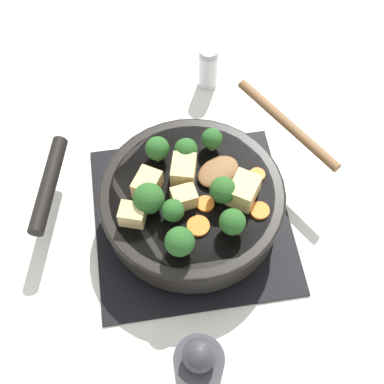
% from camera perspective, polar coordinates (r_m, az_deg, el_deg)
% --- Properties ---
extents(ground_plane, '(2.40, 2.40, 0.00)m').
position_cam_1_polar(ground_plane, '(0.87, -0.00, -2.94)').
color(ground_plane, silver).
extents(front_burner_grate, '(0.31, 0.31, 0.03)m').
position_cam_1_polar(front_burner_grate, '(0.86, -0.00, -2.56)').
color(front_burner_grate, black).
rests_on(front_burner_grate, ground_plane).
extents(skillet_pan, '(0.28, 0.38, 0.06)m').
position_cam_1_polar(skillet_pan, '(0.81, -0.17, -0.95)').
color(skillet_pan, black).
rests_on(skillet_pan, front_burner_grate).
extents(wooden_spoon, '(0.21, 0.23, 0.02)m').
position_cam_1_polar(wooden_spoon, '(0.83, 6.95, 5.04)').
color(wooden_spoon, brown).
rests_on(wooden_spoon, skillet_pan).
extents(tofu_cube_center_large, '(0.05, 0.05, 0.03)m').
position_cam_1_polar(tofu_cube_center_large, '(0.78, -4.80, 0.80)').
color(tofu_cube_center_large, '#DBB770').
rests_on(tofu_cube_center_large, skillet_pan).
extents(tofu_cube_near_handle, '(0.03, 0.04, 0.03)m').
position_cam_1_polar(tofu_cube_near_handle, '(0.77, -0.84, -0.58)').
color(tofu_cube_near_handle, '#DBB770').
rests_on(tofu_cube_near_handle, skillet_pan).
extents(tofu_cube_east_chunk, '(0.06, 0.06, 0.04)m').
position_cam_1_polar(tofu_cube_east_chunk, '(0.77, 5.54, 0.15)').
color(tofu_cube_east_chunk, '#DBB770').
rests_on(tofu_cube_east_chunk, skillet_pan).
extents(tofu_cube_west_chunk, '(0.05, 0.04, 0.03)m').
position_cam_1_polar(tofu_cube_west_chunk, '(0.79, -0.91, 2.32)').
color(tofu_cube_west_chunk, '#DBB770').
rests_on(tofu_cube_west_chunk, skillet_pan).
extents(tofu_cube_back_piece, '(0.04, 0.04, 0.03)m').
position_cam_1_polar(tofu_cube_back_piece, '(0.76, -6.38, -2.41)').
color(tofu_cube_back_piece, '#DBB770').
rests_on(tofu_cube_back_piece, skillet_pan).
extents(broccoli_floret_near_spoon, '(0.04, 0.04, 0.04)m').
position_cam_1_polar(broccoli_floret_near_spoon, '(0.80, -0.65, 4.49)').
color(broccoli_floret_near_spoon, '#709956').
rests_on(broccoli_floret_near_spoon, skillet_pan).
extents(broccoli_floret_center_top, '(0.03, 0.03, 0.04)m').
position_cam_1_polar(broccoli_floret_center_top, '(0.82, 2.15, 5.69)').
color(broccoli_floret_center_top, '#709956').
rests_on(broccoli_floret_center_top, skillet_pan).
extents(broccoli_floret_east_rim, '(0.04, 0.04, 0.05)m').
position_cam_1_polar(broccoli_floret_east_rim, '(0.76, 3.34, 0.18)').
color(broccoli_floret_east_rim, '#709956').
rests_on(broccoli_floret_east_rim, skillet_pan).
extents(broccoli_floret_west_rim, '(0.05, 0.05, 0.05)m').
position_cam_1_polar(broccoli_floret_west_rim, '(0.75, -4.65, -0.70)').
color(broccoli_floret_west_rim, '#709956').
rests_on(broccoli_floret_west_rim, skillet_pan).
extents(broccoli_floret_north_edge, '(0.04, 0.04, 0.04)m').
position_cam_1_polar(broccoli_floret_north_edge, '(0.80, -3.71, 4.63)').
color(broccoli_floret_north_edge, '#709956').
rests_on(broccoli_floret_north_edge, skillet_pan).
extents(broccoli_floret_south_cluster, '(0.04, 0.04, 0.05)m').
position_cam_1_polar(broccoli_floret_south_cluster, '(0.72, -1.32, -5.33)').
color(broccoli_floret_south_cluster, '#709956').
rests_on(broccoli_floret_south_cluster, skillet_pan).
extents(broccoli_floret_mid_floret, '(0.03, 0.03, 0.04)m').
position_cam_1_polar(broccoli_floret_mid_floret, '(0.75, -2.05, -2.00)').
color(broccoli_floret_mid_floret, '#709956').
rests_on(broccoli_floret_mid_floret, skillet_pan).
extents(broccoli_floret_small_inner, '(0.04, 0.04, 0.05)m').
position_cam_1_polar(broccoli_floret_small_inner, '(0.74, 4.33, -3.22)').
color(broccoli_floret_small_inner, '#709956').
rests_on(broccoli_floret_small_inner, skillet_pan).
extents(carrot_slice_orange_thin, '(0.03, 0.03, 0.01)m').
position_cam_1_polar(carrot_slice_orange_thin, '(0.78, 1.43, -1.27)').
color(carrot_slice_orange_thin, orange).
rests_on(carrot_slice_orange_thin, skillet_pan).
extents(carrot_slice_near_center, '(0.03, 0.03, 0.01)m').
position_cam_1_polar(carrot_slice_near_center, '(0.76, 0.96, -3.60)').
color(carrot_slice_near_center, orange).
rests_on(carrot_slice_near_center, skillet_pan).
extents(carrot_slice_edge_slice, '(0.03, 0.03, 0.01)m').
position_cam_1_polar(carrot_slice_edge_slice, '(0.78, 7.23, -1.99)').
color(carrot_slice_edge_slice, orange).
rests_on(carrot_slice_edge_slice, skillet_pan).
extents(carrot_slice_under_broccoli, '(0.02, 0.02, 0.01)m').
position_cam_1_polar(carrot_slice_under_broccoli, '(0.81, 6.98, 1.84)').
color(carrot_slice_under_broccoli, orange).
rests_on(carrot_slice_under_broccoli, skillet_pan).
extents(pepper_mill, '(0.06, 0.06, 0.20)m').
position_cam_1_polar(pepper_mill, '(0.69, 0.68, -18.78)').
color(pepper_mill, '#333338').
rests_on(pepper_mill, ground_plane).
extents(salt_shaker, '(0.04, 0.04, 0.09)m').
position_cam_1_polar(salt_shaker, '(1.00, 1.74, 13.14)').
color(salt_shaker, white).
rests_on(salt_shaker, ground_plane).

